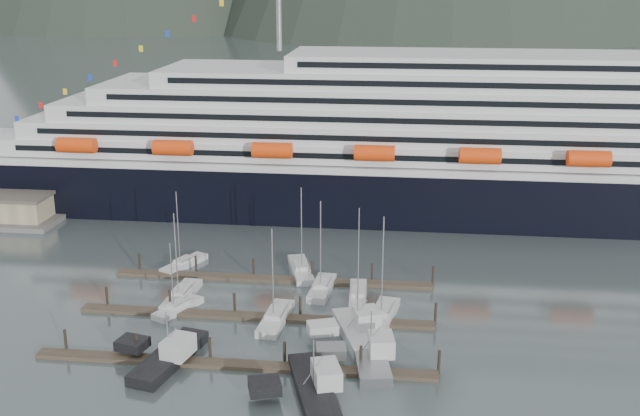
{
  "coord_description": "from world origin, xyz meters",
  "views": [
    {
      "loc": [
        14.32,
        -86.72,
        44.16
      ],
      "look_at": [
        1.59,
        22.0,
        9.85
      ],
      "focal_mm": 42.0,
      "sensor_mm": 36.0,
      "label": 1
    }
  ],
  "objects_px": {
    "trawler_a": "(168,356)",
    "trawler_c": "(312,387)",
    "sailboat_f": "(322,289)",
    "sailboat_g": "(301,270)",
    "sailboat_d": "(358,296)",
    "trawler_e": "(356,330)",
    "sailboat_c": "(276,319)",
    "sailboat_e": "(184,264)",
    "sailboat_b": "(181,296)",
    "trawler_d": "(369,356)",
    "sailboat_a": "(178,309)",
    "sailboat_h": "(383,315)",
    "cruise_ship": "(489,151)"
  },
  "relations": [
    {
      "from": "trawler_e",
      "to": "sailboat_e",
      "type": "bearing_deg",
      "value": 35.29
    },
    {
      "from": "sailboat_a",
      "to": "sailboat_h",
      "type": "height_order",
      "value": "sailboat_h"
    },
    {
      "from": "sailboat_g",
      "to": "trawler_e",
      "type": "xyz_separation_m",
      "value": [
        10.01,
        -20.44,
        0.53
      ]
    },
    {
      "from": "sailboat_a",
      "to": "sailboat_f",
      "type": "bearing_deg",
      "value": -38.99
    },
    {
      "from": "sailboat_c",
      "to": "sailboat_h",
      "type": "relative_size",
      "value": 0.92
    },
    {
      "from": "cruise_ship",
      "to": "sailboat_a",
      "type": "relative_size",
      "value": 19.82
    },
    {
      "from": "sailboat_d",
      "to": "trawler_e",
      "type": "bearing_deg",
      "value": 179.9
    },
    {
      "from": "sailboat_g",
      "to": "sailboat_h",
      "type": "bearing_deg",
      "value": -154.25
    },
    {
      "from": "trawler_d",
      "to": "trawler_e",
      "type": "bearing_deg",
      "value": 8.23
    },
    {
      "from": "cruise_ship",
      "to": "sailboat_h",
      "type": "relative_size",
      "value": 13.8
    },
    {
      "from": "trawler_e",
      "to": "sailboat_h",
      "type": "bearing_deg",
      "value": -47.67
    },
    {
      "from": "sailboat_g",
      "to": "trawler_e",
      "type": "height_order",
      "value": "sailboat_g"
    },
    {
      "from": "sailboat_e",
      "to": "sailboat_f",
      "type": "height_order",
      "value": "sailboat_f"
    },
    {
      "from": "sailboat_c",
      "to": "trawler_a",
      "type": "distance_m",
      "value": 16.29
    },
    {
      "from": "sailboat_c",
      "to": "sailboat_b",
      "type": "bearing_deg",
      "value": 73.16
    },
    {
      "from": "sailboat_e",
      "to": "sailboat_a",
      "type": "bearing_deg",
      "value": -142.17
    },
    {
      "from": "sailboat_e",
      "to": "sailboat_h",
      "type": "distance_m",
      "value": 35.27
    },
    {
      "from": "trawler_c",
      "to": "trawler_d",
      "type": "xyz_separation_m",
      "value": [
        5.84,
        7.81,
        0.01
      ]
    },
    {
      "from": "trawler_a",
      "to": "trawler_d",
      "type": "bearing_deg",
      "value": -70.49
    },
    {
      "from": "sailboat_c",
      "to": "trawler_c",
      "type": "bearing_deg",
      "value": -153.12
    },
    {
      "from": "trawler_a",
      "to": "trawler_e",
      "type": "distance_m",
      "value": 23.58
    },
    {
      "from": "sailboat_d",
      "to": "sailboat_f",
      "type": "relative_size",
      "value": 0.98
    },
    {
      "from": "sailboat_c",
      "to": "sailboat_e",
      "type": "relative_size",
      "value": 1.08
    },
    {
      "from": "trawler_e",
      "to": "sailboat_d",
      "type": "bearing_deg",
      "value": -15.93
    },
    {
      "from": "sailboat_a",
      "to": "sailboat_h",
      "type": "relative_size",
      "value": 0.7
    },
    {
      "from": "sailboat_d",
      "to": "sailboat_g",
      "type": "bearing_deg",
      "value": 44.97
    },
    {
      "from": "sailboat_a",
      "to": "sailboat_d",
      "type": "distance_m",
      "value": 25.22
    },
    {
      "from": "trawler_a",
      "to": "trawler_c",
      "type": "height_order",
      "value": "trawler_c"
    },
    {
      "from": "sailboat_f",
      "to": "sailboat_g",
      "type": "height_order",
      "value": "sailboat_f"
    },
    {
      "from": "sailboat_d",
      "to": "trawler_e",
      "type": "height_order",
      "value": "sailboat_d"
    },
    {
      "from": "sailboat_b",
      "to": "sailboat_c",
      "type": "bearing_deg",
      "value": -107.94
    },
    {
      "from": "sailboat_b",
      "to": "trawler_c",
      "type": "height_order",
      "value": "sailboat_b"
    },
    {
      "from": "trawler_e",
      "to": "trawler_c",
      "type": "bearing_deg",
      "value": 146.22
    },
    {
      "from": "sailboat_f",
      "to": "trawler_a",
      "type": "relative_size",
      "value": 1.06
    },
    {
      "from": "sailboat_h",
      "to": "trawler_d",
      "type": "height_order",
      "value": "sailboat_h"
    },
    {
      "from": "sailboat_a",
      "to": "trawler_a",
      "type": "height_order",
      "value": "sailboat_a"
    },
    {
      "from": "sailboat_g",
      "to": "trawler_e",
      "type": "bearing_deg",
      "value": -170.06
    },
    {
      "from": "sailboat_e",
      "to": "trawler_c",
      "type": "relative_size",
      "value": 0.88
    },
    {
      "from": "sailboat_e",
      "to": "trawler_c",
      "type": "xyz_separation_m",
      "value": [
        24.87,
        -35.04,
        0.51
      ]
    },
    {
      "from": "sailboat_b",
      "to": "trawler_e",
      "type": "bearing_deg",
      "value": -105.52
    },
    {
      "from": "sailboat_c",
      "to": "trawler_e",
      "type": "xyz_separation_m",
      "value": [
        10.92,
        -3.05,
        0.53
      ]
    },
    {
      "from": "cruise_ship",
      "to": "sailboat_e",
      "type": "distance_m",
      "value": 61.96
    },
    {
      "from": "sailboat_d",
      "to": "trawler_d",
      "type": "bearing_deg",
      "value": -174.81
    },
    {
      "from": "cruise_ship",
      "to": "sailboat_d",
      "type": "height_order",
      "value": "cruise_ship"
    },
    {
      "from": "sailboat_a",
      "to": "sailboat_c",
      "type": "relative_size",
      "value": 0.76
    },
    {
      "from": "sailboat_h",
      "to": "sailboat_g",
      "type": "bearing_deg",
      "value": 51.72
    },
    {
      "from": "sailboat_g",
      "to": "trawler_a",
      "type": "bearing_deg",
      "value": 142.19
    },
    {
      "from": "trawler_c",
      "to": "trawler_e",
      "type": "xyz_separation_m",
      "value": [
        3.82,
        14.2,
        0.05
      ]
    },
    {
      "from": "sailboat_c",
      "to": "sailboat_d",
      "type": "height_order",
      "value": "sailboat_d"
    },
    {
      "from": "sailboat_a",
      "to": "trawler_c",
      "type": "bearing_deg",
      "value": -106.63
    }
  ]
}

